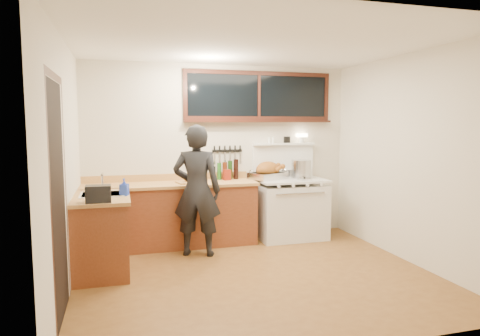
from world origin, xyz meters
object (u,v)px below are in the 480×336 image
object	(u,v)px
cutting_board	(191,179)
roast_turkey	(268,172)
man	(197,191)
vintage_stove	(290,207)

from	to	relation	value
cutting_board	roast_turkey	world-z (taller)	roast_turkey
man	cutting_board	bearing A→B (deg)	90.52
man	cutting_board	world-z (taller)	man
vintage_stove	cutting_board	size ratio (longest dim) A/B	3.76
vintage_stove	roast_turkey	xyz separation A→B (m)	(-0.33, 0.09, 0.54)
man	roast_turkey	size ratio (longest dim) A/B	2.81
roast_turkey	vintage_stove	bearing A→B (deg)	-14.86
vintage_stove	cutting_board	world-z (taller)	vintage_stove
man	cutting_board	size ratio (longest dim) A/B	4.11
vintage_stove	cutting_board	distance (m)	1.59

